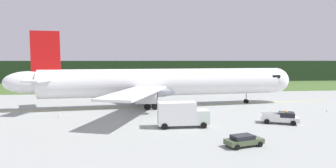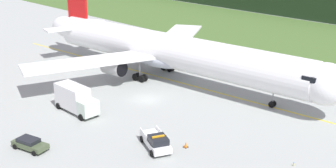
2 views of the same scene
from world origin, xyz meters
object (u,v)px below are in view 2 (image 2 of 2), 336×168
at_px(ops_pickup_truck, 156,141).
at_px(apron_cone, 186,145).
at_px(catering_truck, 75,99).
at_px(staff_car, 30,143).
at_px(airliner, 168,51).

relative_size(ops_pickup_truck, apron_cone, 8.93).
relative_size(ops_pickup_truck, catering_truck, 0.79).
xyz_separation_m(ops_pickup_truck, staff_car, (-9.89, -10.29, -0.20)).
bearing_deg(staff_car, airliner, 103.06).
bearing_deg(catering_truck, airliner, 93.24).
height_order(ops_pickup_truck, catering_truck, catering_truck).
relative_size(catering_truck, staff_car, 1.58).
xyz_separation_m(airliner, apron_cone, (18.59, -15.31, -4.56)).
relative_size(airliner, ops_pickup_truck, 10.28).
distance_m(airliner, staff_car, 29.26).
height_order(catering_truck, apron_cone, catering_truck).
relative_size(ops_pickup_truck, staff_car, 1.25).
bearing_deg(staff_car, ops_pickup_truck, 46.14).
distance_m(airliner, ops_pickup_truck, 24.63).
height_order(airliner, staff_car, airliner).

